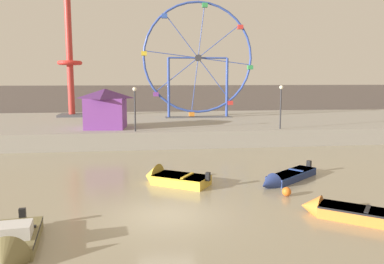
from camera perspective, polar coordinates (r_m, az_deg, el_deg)
ground_plane at (r=16.34m, az=-3.74°, el=-12.15°), size 240.00×240.00×0.00m
quay_promenade at (r=39.79m, az=-5.91°, el=0.84°), size 110.00×18.92×1.40m
distant_town_skyline at (r=64.19m, az=-6.48°, el=4.88°), size 140.00×3.00×4.40m
motorboat_orange_hull at (r=17.05m, az=21.26°, el=-10.84°), size 3.58×3.11×1.13m
motorboat_navy_blue at (r=21.72m, az=13.48°, el=-6.61°), size 4.42×3.89×1.03m
motorboat_olive_wood at (r=14.16m, az=-25.08°, el=-14.97°), size 1.92×4.00×1.38m
motorboat_mustard_yellow at (r=20.93m, az=-3.35°, el=-6.83°), size 3.89×3.24×1.47m
ferris_wheel_blue_frame at (r=41.63m, az=0.91°, el=10.59°), size 11.94×1.20×12.18m
drop_tower_red_tower at (r=44.85m, az=-17.58°, el=9.45°), size 2.80×2.80×13.48m
carnival_booth_purple_stall at (r=33.39m, az=-12.64°, el=3.51°), size 3.75×3.72×3.33m
promenade_lamp_near at (r=32.94m, az=12.99°, el=4.59°), size 0.32×0.32×3.62m
promenade_lamp_far at (r=30.87m, az=-8.44°, el=4.38°), size 0.32×0.32×3.51m
mooring_buoy_orange at (r=19.25m, az=13.79°, el=-8.54°), size 0.44×0.44×0.44m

